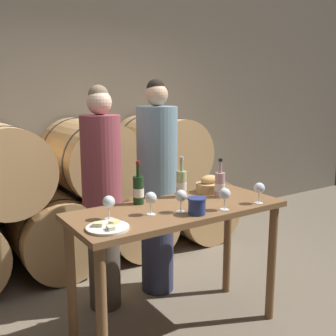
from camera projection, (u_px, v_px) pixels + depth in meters
ground_plane at (177, 331)px, 2.84m from camera, size 10.00×10.00×0.00m
stone_wall_back at (66, 101)px, 4.31m from camera, size 10.00×0.12×3.20m
barrel_stack at (90, 195)px, 3.99m from camera, size 3.28×0.98×1.44m
tasting_table at (178, 228)px, 2.69m from camera, size 1.49×0.61×0.93m
person_left at (102, 197)px, 3.01m from camera, size 0.30×0.30×1.75m
person_right at (157, 187)px, 3.28m from camera, size 0.34×0.34×1.80m
wine_bottle_red at (138, 190)px, 2.72m from camera, size 0.08×0.08×0.30m
wine_bottle_white at (181, 184)px, 2.91m from camera, size 0.08×0.08×0.30m
wine_bottle_rose at (220, 184)px, 2.90m from camera, size 0.08×0.08×0.29m
blue_crock at (197, 205)px, 2.50m from camera, size 0.12×0.12×0.11m
bread_basket at (209, 186)px, 3.05m from camera, size 0.20×0.20×0.14m
cheese_plate at (108, 227)px, 2.23m from camera, size 0.25×0.25×0.04m
wine_glass_far_left at (109, 202)px, 2.39m from camera, size 0.08×0.08×0.15m
wine_glass_left at (151, 198)px, 2.48m from camera, size 0.08×0.08×0.15m
wine_glass_center at (181, 196)px, 2.53m from camera, size 0.08×0.08×0.15m
wine_glass_right at (225, 194)px, 2.58m from camera, size 0.08×0.08×0.15m
wine_glass_far_right at (259, 189)px, 2.73m from camera, size 0.08×0.08×0.15m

